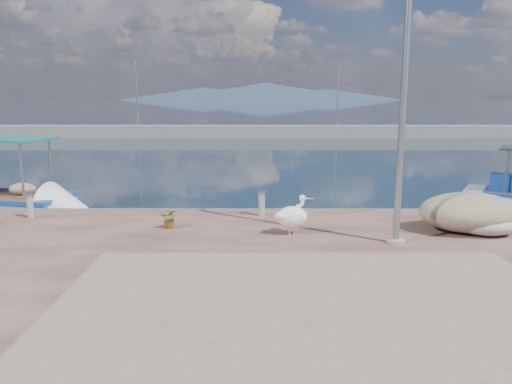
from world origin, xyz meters
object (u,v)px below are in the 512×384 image
object	(u,v)px
boat_left	(4,205)
bollard_near	(262,202)
pelican	(293,216)
lamp_post	(403,107)

from	to	relation	value
boat_left	bollard_near	bearing A→B (deg)	-4.72
pelican	lamp_post	xyz separation A→B (m)	(2.49, -0.73, 2.81)
lamp_post	bollard_near	world-z (taller)	lamp_post
pelican	lamp_post	distance (m)	3.82
boat_left	pelican	xyz separation A→B (m)	(10.01, -4.85, 0.75)
pelican	bollard_near	xyz separation A→B (m)	(-0.79, 2.10, -0.07)
bollard_near	lamp_post	bearing A→B (deg)	-40.85
boat_left	bollard_near	distance (m)	9.65
boat_left	pelican	distance (m)	11.15
pelican	bollard_near	distance (m)	2.25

